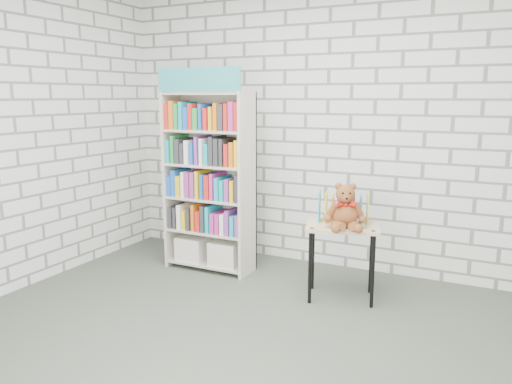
% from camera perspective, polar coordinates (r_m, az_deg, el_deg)
% --- Properties ---
extents(ground, '(4.50, 4.50, 0.00)m').
position_cam_1_polar(ground, '(3.63, -2.86, -17.41)').
color(ground, '#41483D').
rests_on(ground, ground).
extents(room_shell, '(4.52, 4.02, 2.81)m').
position_cam_1_polar(room_shell, '(3.19, -3.17, 12.06)').
color(room_shell, silver).
rests_on(room_shell, ground).
extents(bookshelf, '(0.88, 0.34, 1.98)m').
position_cam_1_polar(bookshelf, '(4.93, -5.36, 1.32)').
color(bookshelf, beige).
rests_on(bookshelf, ground).
extents(display_table, '(0.70, 0.57, 0.65)m').
position_cam_1_polar(display_table, '(4.30, 9.83, -4.90)').
color(display_table, tan).
rests_on(display_table, ground).
extents(table_books, '(0.46, 0.29, 0.25)m').
position_cam_1_polar(table_books, '(4.34, 9.94, -1.80)').
color(table_books, '#2BAEBB').
rests_on(table_books, display_table).
extents(teddy_bear, '(0.35, 0.34, 0.37)m').
position_cam_1_polar(teddy_bear, '(4.15, 10.16, -2.07)').
color(teddy_bear, brown).
rests_on(teddy_bear, display_table).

